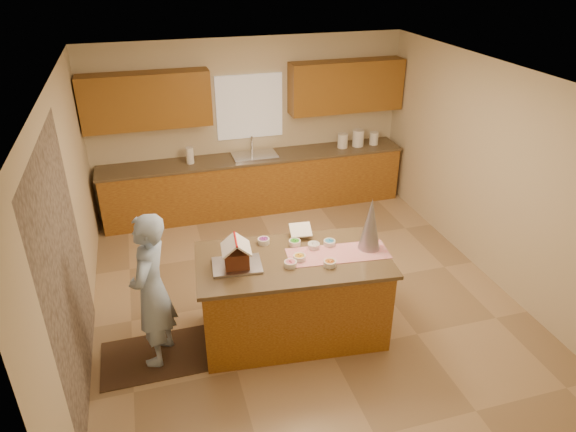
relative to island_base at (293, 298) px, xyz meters
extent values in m
plane|color=tan|center=(0.31, 0.71, -0.47)|extent=(5.50, 5.50, 0.00)
plane|color=silver|center=(0.31, 0.71, 2.23)|extent=(5.50, 5.50, 0.00)
plane|color=beige|center=(0.31, 3.46, 0.88)|extent=(5.50, 5.50, 0.00)
plane|color=beige|center=(0.31, -2.04, 0.88)|extent=(5.50, 5.50, 0.00)
plane|color=beige|center=(-2.19, 0.71, 0.88)|extent=(5.50, 5.50, 0.00)
plane|color=beige|center=(2.81, 0.71, 0.88)|extent=(5.50, 5.50, 0.00)
plane|color=gray|center=(-2.17, -0.09, 0.78)|extent=(0.00, 2.50, 2.50)
cube|color=white|center=(0.31, 3.43, 1.18)|extent=(1.05, 0.03, 1.00)
cube|color=#A16F21|center=(0.31, 3.16, -0.03)|extent=(4.80, 0.60, 0.88)
cube|color=brown|center=(0.31, 3.16, 0.43)|extent=(4.85, 0.63, 0.04)
cube|color=brown|center=(-1.24, 3.28, 1.43)|extent=(1.85, 0.35, 0.80)
cube|color=brown|center=(1.86, 3.28, 1.43)|extent=(1.85, 0.35, 0.80)
cube|color=silver|center=(0.31, 3.16, 0.42)|extent=(0.70, 0.45, 0.12)
cylinder|color=silver|center=(0.31, 3.34, 0.59)|extent=(0.03, 0.03, 0.28)
cube|color=#A16F21|center=(0.00, 0.00, 0.00)|extent=(2.03, 1.16, 0.95)
cube|color=brown|center=(0.00, 0.00, 0.50)|extent=(2.12, 1.25, 0.04)
cube|color=#B90D24|center=(0.48, -0.05, 0.52)|extent=(1.11, 0.49, 0.01)
cube|color=silver|center=(-0.60, 0.01, 0.53)|extent=(0.53, 0.41, 0.03)
cube|color=white|center=(0.20, 0.39, 0.61)|extent=(0.25, 0.21, 0.10)
cone|color=silver|center=(0.84, -0.03, 0.81)|extent=(0.26, 0.26, 0.59)
cube|color=black|center=(-1.51, 0.03, -0.47)|extent=(1.14, 0.74, 0.01)
imported|color=#A0BDE3|center=(-1.46, 0.03, 0.38)|extent=(0.60, 0.72, 1.68)
cylinder|color=white|center=(1.80, 3.16, 0.56)|extent=(0.17, 0.17, 0.23)
cylinder|color=white|center=(2.07, 3.16, 0.58)|extent=(0.19, 0.19, 0.28)
cylinder|color=white|center=(2.36, 3.16, 0.55)|extent=(0.15, 0.15, 0.21)
cylinder|color=white|center=(-0.70, 3.16, 0.57)|extent=(0.12, 0.12, 0.25)
cube|color=#5B2817|center=(-0.60, 0.01, 0.63)|extent=(0.26, 0.28, 0.17)
cube|color=white|center=(-0.66, 0.01, 0.78)|extent=(0.19, 0.32, 0.14)
cube|color=white|center=(-0.53, 0.00, 0.78)|extent=(0.19, 0.32, 0.14)
cylinder|color=red|center=(-0.60, 0.01, 0.84)|extent=(0.05, 0.30, 0.02)
cylinder|color=yellow|center=(0.05, -0.06, 0.55)|extent=(0.13, 0.13, 0.06)
cylinder|color=#3795D0|center=(0.45, 0.14, 0.55)|extent=(0.13, 0.13, 0.06)
cylinder|color=green|center=(0.09, 0.25, 0.55)|extent=(0.13, 0.13, 0.06)
cylinder|color=purple|center=(-0.22, 0.38, 0.55)|extent=(0.13, 0.13, 0.06)
cylinder|color=white|center=(0.27, 0.13, 0.55)|extent=(0.13, 0.13, 0.06)
cylinder|color=orange|center=(0.32, -0.24, 0.55)|extent=(0.13, 0.13, 0.06)
cylinder|color=pink|center=(-0.07, -0.14, 0.55)|extent=(0.13, 0.13, 0.06)
camera|label=1|loc=(-1.33, -4.42, 3.43)|focal=32.46mm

